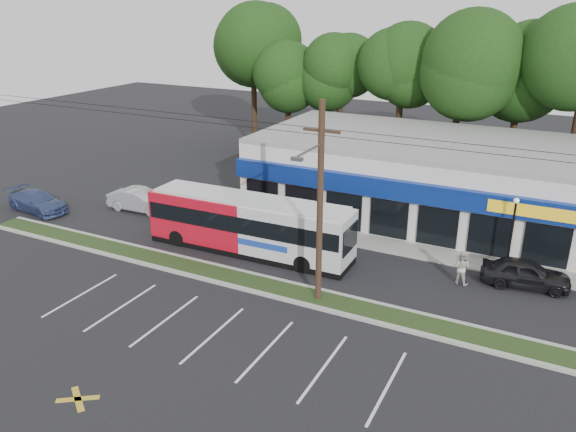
% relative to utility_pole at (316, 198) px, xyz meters
% --- Properties ---
extents(ground, '(120.00, 120.00, 0.00)m').
position_rel_utility_pole_xyz_m(ground, '(-2.83, -0.93, -5.41)').
color(ground, black).
rests_on(ground, ground).
extents(grass_strip, '(40.00, 1.60, 0.12)m').
position_rel_utility_pole_xyz_m(grass_strip, '(-2.83, 0.07, -5.35)').
color(grass_strip, '#1F3214').
rests_on(grass_strip, ground).
extents(curb_south, '(40.00, 0.25, 0.14)m').
position_rel_utility_pole_xyz_m(curb_south, '(-2.83, -0.78, -5.34)').
color(curb_south, '#9E9E93').
rests_on(curb_south, ground).
extents(curb_north, '(40.00, 0.25, 0.14)m').
position_rel_utility_pole_xyz_m(curb_north, '(-2.83, 0.92, -5.34)').
color(curb_north, '#9E9E93').
rests_on(curb_north, ground).
extents(sidewalk, '(32.00, 2.20, 0.10)m').
position_rel_utility_pole_xyz_m(sidewalk, '(2.17, 8.07, -5.36)').
color(sidewalk, '#9E9E93').
rests_on(sidewalk, ground).
extents(strip_mall, '(25.00, 12.55, 5.30)m').
position_rel_utility_pole_xyz_m(strip_mall, '(2.67, 14.99, -2.76)').
color(strip_mall, silver).
rests_on(strip_mall, ground).
extents(utility_pole, '(50.00, 2.77, 10.00)m').
position_rel_utility_pole_xyz_m(utility_pole, '(0.00, 0.00, 0.00)').
color(utility_pole, black).
rests_on(utility_pole, ground).
extents(lamp_post, '(0.30, 0.30, 4.25)m').
position_rel_utility_pole_xyz_m(lamp_post, '(8.17, 7.87, -2.74)').
color(lamp_post, black).
rests_on(lamp_post, ground).
extents(tree_line, '(46.76, 6.76, 11.83)m').
position_rel_utility_pole_xyz_m(tree_line, '(1.17, 25.07, 3.00)').
color(tree_line, black).
rests_on(tree_line, ground).
extents(metrobus, '(12.65, 2.95, 3.38)m').
position_rel_utility_pole_xyz_m(metrobus, '(-5.87, 3.57, -3.62)').
color(metrobus, '#B40D1F').
rests_on(metrobus, ground).
extents(car_dark, '(4.63, 2.34, 1.51)m').
position_rel_utility_pole_xyz_m(car_dark, '(9.24, 6.29, -4.66)').
color(car_dark, black).
rests_on(car_dark, ground).
extents(car_silver, '(4.91, 1.94, 1.59)m').
position_rel_utility_pole_xyz_m(car_silver, '(-16.35, 6.07, -4.62)').
color(car_silver, '#A3A6AB').
rests_on(car_silver, ground).
extents(car_blue, '(5.24, 2.62, 1.46)m').
position_rel_utility_pole_xyz_m(car_blue, '(-22.83, 2.68, -4.68)').
color(car_blue, navy).
rests_on(car_blue, ground).
extents(pedestrian_a, '(0.68, 0.64, 1.57)m').
position_rel_utility_pole_xyz_m(pedestrian_a, '(-0.83, 7.57, -4.63)').
color(pedestrian_a, silver).
rests_on(pedestrian_a, ground).
extents(pedestrian_b, '(1.00, 0.83, 1.86)m').
position_rel_utility_pole_xyz_m(pedestrian_b, '(6.17, 5.07, -4.48)').
color(pedestrian_b, '#BDB6AA').
rests_on(pedestrian_b, ground).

